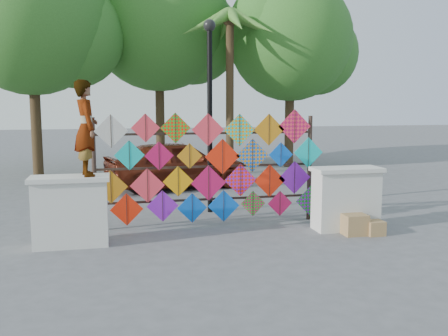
{
  "coord_description": "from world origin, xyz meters",
  "views": [
    {
      "loc": [
        -1.93,
        -9.42,
        2.61
      ],
      "look_at": [
        0.32,
        0.6,
        1.24
      ],
      "focal_mm": 40.0,
      "sensor_mm": 36.0,
      "label": 1
    }
  ],
  "objects_px": {
    "vendor_woman": "(86,128)",
    "lamppost": "(210,98)",
    "kite_rack": "(213,168)",
    "sedan": "(177,164)"
  },
  "relations": [
    {
      "from": "vendor_woman",
      "to": "sedan",
      "type": "height_order",
      "value": "vendor_woman"
    },
    {
      "from": "sedan",
      "to": "vendor_woman",
      "type": "bearing_deg",
      "value": 142.85
    },
    {
      "from": "vendor_woman",
      "to": "lamppost",
      "type": "height_order",
      "value": "lamppost"
    },
    {
      "from": "sedan",
      "to": "kite_rack",
      "type": "bearing_deg",
      "value": 167.32
    },
    {
      "from": "kite_rack",
      "to": "vendor_woman",
      "type": "xyz_separation_m",
      "value": [
        -2.5,
        -0.93,
        0.92
      ]
    },
    {
      "from": "kite_rack",
      "to": "lamppost",
      "type": "height_order",
      "value": "lamppost"
    },
    {
      "from": "sedan",
      "to": "lamppost",
      "type": "bearing_deg",
      "value": 171.04
    },
    {
      "from": "lamppost",
      "to": "sedan",
      "type": "bearing_deg",
      "value": 95.8
    },
    {
      "from": "kite_rack",
      "to": "sedan",
      "type": "xyz_separation_m",
      "value": [
        -0.17,
        4.72,
        -0.48
      ]
    },
    {
      "from": "vendor_woman",
      "to": "lamppost",
      "type": "relative_size",
      "value": 0.38
    }
  ]
}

